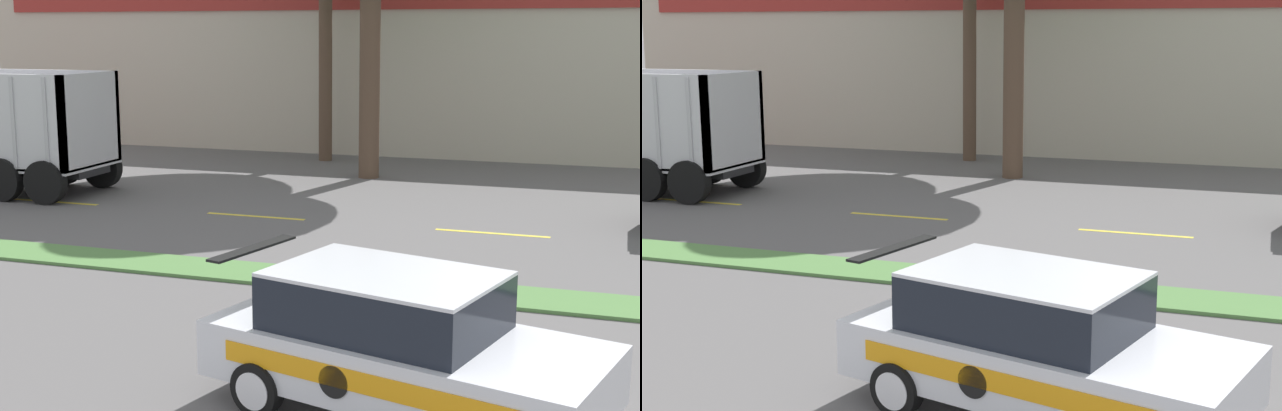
# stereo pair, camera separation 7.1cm
# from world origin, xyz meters

# --- Properties ---
(grass_verge) EXTENTS (120.00, 1.21, 0.06)m
(grass_verge) POSITION_xyz_m (0.00, 10.10, 0.03)
(grass_verge) COLOR #517F42
(grass_verge) RESTS_ON ground_plane
(centre_line_2) EXTENTS (2.40, 0.14, 0.01)m
(centre_line_2) POSITION_xyz_m (-9.42, 14.70, 0.00)
(centre_line_2) COLOR yellow
(centre_line_2) RESTS_ON ground_plane
(centre_line_3) EXTENTS (2.40, 0.14, 0.01)m
(centre_line_3) POSITION_xyz_m (-4.02, 14.70, 0.00)
(centre_line_3) COLOR yellow
(centre_line_3) RESTS_ON ground_plane
(centre_line_4) EXTENTS (2.40, 0.14, 0.01)m
(centre_line_4) POSITION_xyz_m (1.38, 14.70, 0.00)
(centre_line_4) COLOR yellow
(centre_line_4) RESTS_ON ground_plane
(rally_car) EXTENTS (4.70, 2.93, 1.63)m
(rally_car) POSITION_xyz_m (1.67, 5.33, 0.82)
(rally_car) COLOR silver
(rally_car) RESTS_ON ground_plane
(store_building_backdrop) EXTENTS (35.18, 12.10, 5.73)m
(store_building_backdrop) POSITION_xyz_m (-1.57, 31.22, 2.87)
(store_building_backdrop) COLOR #BCB29E
(store_building_backdrop) RESTS_ON ground_plane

